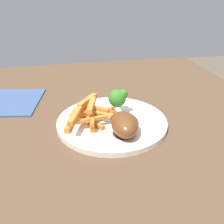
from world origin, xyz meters
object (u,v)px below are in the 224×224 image
dining_table (106,166)px  chicken_drumstick_near (122,121)px  broccoli_floret_front (118,98)px  dinner_plate (112,122)px  carrot_fries_pile (88,113)px  chicken_drumstick_far (124,124)px

dining_table → chicken_drumstick_near: size_ratio=10.08×
broccoli_floret_front → chicken_drumstick_near: size_ratio=0.60×
dinner_plate → broccoli_floret_front: broccoli_floret_front is taller
carrot_fries_pile → chicken_drumstick_near: carrot_fries_pile is taller
dinner_plate → dining_table: bearing=130.0°
dinner_plate → broccoli_floret_front: size_ratio=4.09×
chicken_drumstick_near → dinner_plate: bearing=16.8°
carrot_fries_pile → chicken_drumstick_far: same height
dinner_plate → chicken_drumstick_near: 0.05m
broccoli_floret_front → carrot_fries_pile: bearing=104.2°
dinner_plate → carrot_fries_pile: carrot_fries_pile is taller
dining_table → dinner_plate: 0.12m
broccoli_floret_front → carrot_fries_pile: (-0.02, 0.07, -0.02)m
broccoli_floret_front → chicken_drumstick_far: (-0.09, 0.01, -0.02)m
dinner_plate → chicken_drumstick_near: chicken_drumstick_near is taller
dinner_plate → carrot_fries_pile: 0.06m
dining_table → carrot_fries_pile: bearing=55.1°
dinner_plate → chicken_drumstick_far: 0.07m
dining_table → chicken_drumstick_far: size_ratio=7.54×
dinner_plate → chicken_drumstick_near: size_ratio=2.44×
dinner_plate → broccoli_floret_front: bearing=-34.4°
carrot_fries_pile → chicken_drumstick_far: bearing=-135.8°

